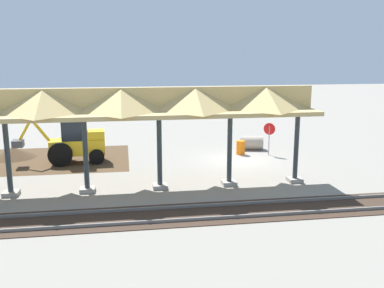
{
  "coord_description": "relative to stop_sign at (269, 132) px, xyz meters",
  "views": [
    {
      "loc": [
        6.74,
        24.82,
        6.45
      ],
      "look_at": [
        3.18,
        2.34,
        1.6
      ],
      "focal_mm": 40.0,
      "sensor_mm": 36.0,
      "label": 1
    }
  ],
  "objects": [
    {
      "name": "concrete_pipe",
      "position": [
        0.63,
        -1.67,
        -1.03
      ],
      "size": [
        1.64,
        1.23,
        0.93
      ],
      "color": "#9E9384",
      "rests_on": "ground"
    },
    {
      "name": "traffic_barrel",
      "position": [
        1.75,
        -0.43,
        -1.04
      ],
      "size": [
        0.56,
        0.56,
        0.9
      ],
      "primitive_type": "cylinder",
      "color": "orange",
      "rests_on": "ground"
    },
    {
      "name": "stop_sign",
      "position": [
        0.0,
        0.0,
        0.0
      ],
      "size": [
        0.63,
        0.47,
        2.09
      ],
      "color": "gray",
      "rests_on": "ground"
    },
    {
      "name": "platform_canopy",
      "position": [
        9.25,
        5.87,
        2.67
      ],
      "size": [
        18.46,
        3.2,
        4.9
      ],
      "color": "#9E998E",
      "rests_on": "ground"
    },
    {
      "name": "ground_plane",
      "position": [
        2.37,
        0.98,
        -1.49
      ],
      "size": [
        120.0,
        120.0,
        0.0
      ],
      "primitive_type": "plane",
      "color": "gray"
    },
    {
      "name": "rail_tracks",
      "position": [
        2.37,
        9.55,
        -1.46
      ],
      "size": [
        60.0,
        2.58,
        0.15
      ],
      "color": "slate",
      "rests_on": "ground"
    },
    {
      "name": "backhoe",
      "position": [
        12.11,
        0.11,
        -0.23
      ],
      "size": [
        5.29,
        1.86,
        2.82
      ],
      "color": "yellow",
      "rests_on": "ground"
    },
    {
      "name": "dirt_mound",
      "position": [
        16.14,
        -1.84,
        -1.49
      ],
      "size": [
        5.71,
        5.71,
        1.34
      ],
      "primitive_type": "cone",
      "color": "#4C3823",
      "rests_on": "ground"
    },
    {
      "name": "dirt_work_zone",
      "position": [
        14.05,
        -0.87,
        -1.49
      ],
      "size": [
        10.17,
        7.0,
        0.01
      ],
      "primitive_type": "cube",
      "color": "#4C3823",
      "rests_on": "ground"
    }
  ]
}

